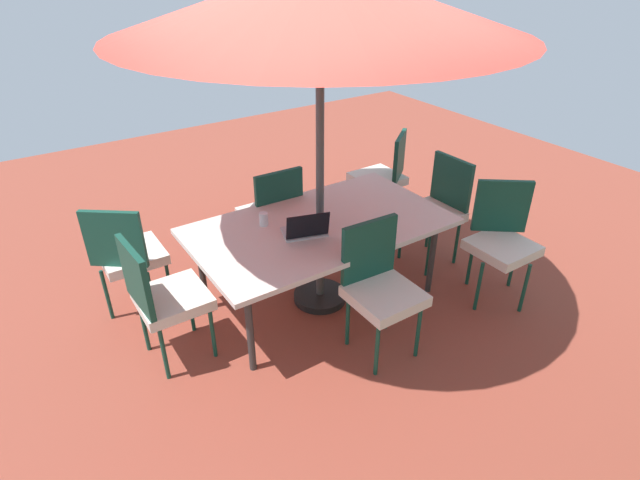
{
  "coord_description": "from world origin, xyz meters",
  "views": [
    {
      "loc": [
        1.92,
        2.9,
        2.62
      ],
      "look_at": [
        0.0,
        0.0,
        0.58
      ],
      "focal_mm": 28.73,
      "sensor_mm": 36.0,
      "label": 1
    }
  ],
  "objects_px": {
    "chair_southwest": "(384,174)",
    "chair_north": "(380,284)",
    "patio_umbrella": "(320,1)",
    "chair_southeast": "(127,252)",
    "dining_table": "(320,229)",
    "chair_west": "(437,206)",
    "laptop": "(305,230)",
    "chair_south": "(272,211)",
    "chair_east": "(163,295)",
    "cup": "(264,219)",
    "chair_northwest": "(502,237)"
  },
  "relations": [
    {
      "from": "chair_southwest",
      "to": "chair_north",
      "type": "bearing_deg",
      "value": 11.23
    },
    {
      "from": "patio_umbrella",
      "to": "chair_southeast",
      "type": "xyz_separation_m",
      "value": [
        1.31,
        -0.7,
        -1.74
      ]
    },
    {
      "from": "dining_table",
      "to": "chair_west",
      "type": "height_order",
      "value": "chair_west"
    },
    {
      "from": "laptop",
      "to": "chair_southeast",
      "type": "bearing_deg",
      "value": -18.06
    },
    {
      "from": "patio_umbrella",
      "to": "chair_south",
      "type": "xyz_separation_m",
      "value": [
        0.05,
        -0.68,
        -1.74
      ]
    },
    {
      "from": "chair_east",
      "to": "cup",
      "type": "relative_size",
      "value": 9.35
    },
    {
      "from": "dining_table",
      "to": "chair_west",
      "type": "bearing_deg",
      "value": 177.76
    },
    {
      "from": "chair_southeast",
      "to": "chair_north",
      "type": "xyz_separation_m",
      "value": [
        -1.35,
        1.4,
        0.0
      ]
    },
    {
      "from": "chair_southwest",
      "to": "chair_south",
      "type": "bearing_deg",
      "value": -33.69
    },
    {
      "from": "chair_southwest",
      "to": "laptop",
      "type": "height_order",
      "value": "chair_southwest"
    },
    {
      "from": "chair_east",
      "to": "chair_west",
      "type": "bearing_deg",
      "value": -95.26
    },
    {
      "from": "dining_table",
      "to": "chair_east",
      "type": "height_order",
      "value": "chair_east"
    },
    {
      "from": "chair_southwest",
      "to": "chair_west",
      "type": "bearing_deg",
      "value": 46.75
    },
    {
      "from": "dining_table",
      "to": "patio_umbrella",
      "type": "xyz_separation_m",
      "value": [
        0.0,
        0.0,
        1.62
      ]
    },
    {
      "from": "chair_east",
      "to": "laptop",
      "type": "distance_m",
      "value": 1.11
    },
    {
      "from": "chair_north",
      "to": "chair_west",
      "type": "bearing_deg",
      "value": 31.39
    },
    {
      "from": "chair_east",
      "to": "chair_southwest",
      "type": "distance_m",
      "value": 2.69
    },
    {
      "from": "chair_north",
      "to": "chair_southwest",
      "type": "bearing_deg",
      "value": 52.42
    },
    {
      "from": "chair_east",
      "to": "chair_southeast",
      "type": "height_order",
      "value": "same"
    },
    {
      "from": "chair_southeast",
      "to": "chair_northwest",
      "type": "bearing_deg",
      "value": -171.55
    },
    {
      "from": "patio_umbrella",
      "to": "chair_southeast",
      "type": "bearing_deg",
      "value": -27.96
    },
    {
      "from": "dining_table",
      "to": "chair_south",
      "type": "distance_m",
      "value": 0.7
    },
    {
      "from": "laptop",
      "to": "cup",
      "type": "distance_m",
      "value": 0.36
    },
    {
      "from": "chair_north",
      "to": "chair_west",
      "type": "relative_size",
      "value": 1.0
    },
    {
      "from": "chair_south",
      "to": "chair_southwest",
      "type": "height_order",
      "value": "same"
    },
    {
      "from": "chair_west",
      "to": "laptop",
      "type": "relative_size",
      "value": 2.6
    },
    {
      "from": "chair_west",
      "to": "cup",
      "type": "distance_m",
      "value": 1.64
    },
    {
      "from": "chair_east",
      "to": "chair_southeast",
      "type": "bearing_deg",
      "value": -0.08
    },
    {
      "from": "chair_southwest",
      "to": "laptop",
      "type": "distance_m",
      "value": 1.75
    },
    {
      "from": "chair_northwest",
      "to": "laptop",
      "type": "height_order",
      "value": "chair_northwest"
    },
    {
      "from": "chair_south",
      "to": "chair_southeast",
      "type": "xyz_separation_m",
      "value": [
        1.26,
        -0.01,
        0.0
      ]
    },
    {
      "from": "laptop",
      "to": "dining_table",
      "type": "bearing_deg",
      "value": -138.48
    },
    {
      "from": "chair_northwest",
      "to": "chair_southwest",
      "type": "distance_m",
      "value": 1.53
    },
    {
      "from": "chair_south",
      "to": "chair_north",
      "type": "xyz_separation_m",
      "value": [
        -0.09,
        1.38,
        0.0
      ]
    },
    {
      "from": "chair_north",
      "to": "chair_southeast",
      "type": "bearing_deg",
      "value": 136.81
    },
    {
      "from": "chair_east",
      "to": "chair_southwest",
      "type": "relative_size",
      "value": 1.0
    },
    {
      "from": "chair_northwest",
      "to": "chair_west",
      "type": "bearing_deg",
      "value": 130.49
    },
    {
      "from": "chair_east",
      "to": "chair_west",
      "type": "height_order",
      "value": "same"
    },
    {
      "from": "chair_east",
      "to": "laptop",
      "type": "relative_size",
      "value": 2.6
    },
    {
      "from": "chair_west",
      "to": "chair_east",
      "type": "bearing_deg",
      "value": -92.5
    },
    {
      "from": "chair_southwest",
      "to": "chair_northwest",
      "type": "bearing_deg",
      "value": 50.3
    },
    {
      "from": "chair_northwest",
      "to": "chair_west",
      "type": "xyz_separation_m",
      "value": [
        0.04,
        -0.69,
        0.0
      ]
    },
    {
      "from": "chair_southeast",
      "to": "chair_north",
      "type": "relative_size",
      "value": 1.0
    },
    {
      "from": "chair_southeast",
      "to": "chair_southwest",
      "type": "xyz_separation_m",
      "value": [
        -2.62,
        -0.1,
        0.0
      ]
    },
    {
      "from": "chair_southeast",
      "to": "chair_southwest",
      "type": "distance_m",
      "value": 2.62
    },
    {
      "from": "chair_south",
      "to": "cup",
      "type": "xyz_separation_m",
      "value": [
        0.32,
        0.46,
        0.22
      ]
    },
    {
      "from": "dining_table",
      "to": "chair_west",
      "type": "relative_size",
      "value": 2.03
    },
    {
      "from": "chair_south",
      "to": "patio_umbrella",
      "type": "bearing_deg",
      "value": 95.82
    },
    {
      "from": "chair_east",
      "to": "chair_northwest",
      "type": "relative_size",
      "value": 1.0
    },
    {
      "from": "chair_northwest",
      "to": "laptop",
      "type": "distance_m",
      "value": 1.61
    }
  ]
}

